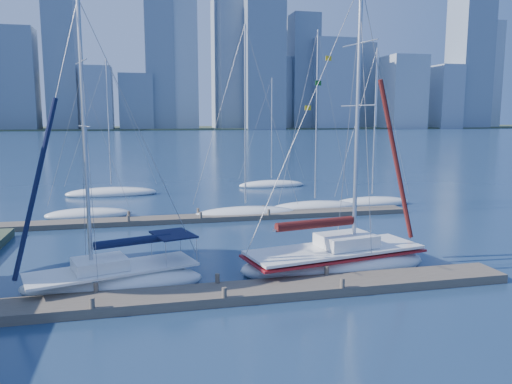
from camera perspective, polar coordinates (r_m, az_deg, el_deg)
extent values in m
plane|color=#17314A|center=(21.20, -4.04, -12.09)|extent=(700.00, 700.00, 0.00)
cube|color=#50453B|center=(21.13, -4.04, -11.59)|extent=(26.00, 2.00, 0.40)
cube|color=#50453B|center=(36.69, -4.92, -2.94)|extent=(30.00, 1.80, 0.36)
cube|color=#38472D|center=(339.69, -12.69, 7.08)|extent=(800.00, 100.00, 1.50)
ellipsoid|color=white|center=(23.17, -15.95, -9.99)|extent=(8.21, 4.67, 1.37)
cube|color=white|center=(22.98, -16.02, -8.48)|extent=(7.60, 4.31, 0.11)
cube|color=white|center=(22.78, -17.40, -7.85)|extent=(2.57, 2.21, 0.50)
cylinder|color=silver|center=(21.85, -18.97, 5.64)|extent=(0.16, 0.16, 11.24)
cylinder|color=silver|center=(22.93, -13.85, -5.71)|extent=(3.57, 1.14, 0.09)
cylinder|color=#0F1832|center=(22.90, -13.85, -5.49)|extent=(3.37, 1.32, 0.37)
cube|color=#0F1832|center=(23.43, -9.44, -4.80)|extent=(2.19, 2.55, 0.07)
ellipsoid|color=white|center=(25.10, 8.94, -8.20)|extent=(9.85, 4.80, 1.66)
cube|color=white|center=(24.89, 8.98, -6.50)|extent=(9.12, 4.43, 0.13)
cube|color=white|center=(25.15, 10.28, -5.46)|extent=(2.98, 2.47, 0.61)
cylinder|color=silver|center=(24.67, 11.51, 8.20)|extent=(0.20, 0.20, 12.56)
cylinder|color=silver|center=(24.00, 6.77, -3.89)|extent=(4.41, 0.94, 0.11)
cylinder|color=#4A140F|center=(23.98, 6.78, -3.63)|extent=(4.13, 1.20, 0.44)
cube|color=maroon|center=(24.94, 8.97, -6.91)|extent=(9.34, 4.59, 0.11)
ellipsoid|color=white|center=(39.76, -18.60, -2.46)|extent=(6.64, 3.83, 1.00)
cylinder|color=silver|center=(39.13, -18.98, 5.47)|extent=(0.11, 0.11, 9.53)
ellipsoid|color=white|center=(37.82, -1.20, -2.52)|extent=(8.24, 3.93, 1.14)
cylinder|color=silver|center=(37.12, -1.24, 8.70)|extent=(0.12, 0.12, 13.05)
ellipsoid|color=white|center=(40.85, 6.75, -1.76)|extent=(7.71, 4.73, 1.08)
cylinder|color=silver|center=(40.20, 6.93, 8.64)|extent=(0.12, 0.12, 13.19)
ellipsoid|color=white|center=(43.87, 13.11, -1.22)|extent=(6.97, 2.30, 1.07)
cylinder|color=silver|center=(43.27, 13.42, 7.74)|extent=(0.12, 0.12, 12.12)
ellipsoid|color=white|center=(49.98, -16.16, -0.13)|extent=(8.56, 2.39, 1.19)
cylinder|color=silver|center=(49.46, -16.49, 7.64)|extent=(0.13, 0.13, 11.79)
ellipsoid|color=white|center=(54.05, 1.79, 0.81)|extent=(7.32, 2.58, 1.07)
cylinder|color=silver|center=(53.57, 1.82, 7.26)|extent=(0.12, 0.12, 10.59)
cube|color=slate|center=(314.94, -25.86, 11.50)|extent=(23.25, 17.63, 56.51)
cube|color=gray|center=(332.15, -21.11, 9.61)|extent=(15.57, 17.61, 33.74)
cube|color=#8291A8|center=(305.56, -17.68, 10.13)|extent=(17.07, 19.81, 36.00)
cube|color=slate|center=(306.41, -13.53, 9.95)|extent=(19.39, 16.86, 32.46)
cube|color=gray|center=(312.50, -8.86, 15.65)|extent=(21.55, 14.99, 93.22)
cube|color=#8291A8|center=(330.56, -3.58, 14.29)|extent=(15.24, 17.46, 81.24)
cube|color=slate|center=(308.92, 0.86, 14.67)|extent=(23.32, 18.95, 80.81)
cube|color=gray|center=(328.55, 3.68, 11.15)|extent=(15.21, 17.11, 44.92)
cube|color=#8291A8|center=(322.57, 8.73, 12.04)|extent=(25.36, 18.80, 55.30)
cube|color=slate|center=(362.37, 11.63, 11.76)|extent=(17.80, 17.52, 57.67)
cube|color=gray|center=(342.51, 16.42, 10.83)|extent=(23.74, 23.94, 46.29)
cube|color=#8291A8|center=(358.32, 20.69, 10.10)|extent=(16.02, 21.38, 41.10)
cube|color=slate|center=(373.81, 23.19, 13.91)|extent=(21.69, 23.60, 93.56)
cube|color=gray|center=(404.66, 24.65, 12.02)|extent=(17.64, 17.08, 74.65)
cube|color=slate|center=(316.47, -21.55, 17.14)|extent=(16.80, 18.00, 115.81)
cube|color=slate|center=(312.47, -11.03, 15.79)|extent=(16.32, 18.00, 95.35)
cube|color=slate|center=(317.87, -2.57, 16.25)|extent=(18.55, 18.00, 100.27)
cube|color=slate|center=(327.52, 5.43, 13.44)|extent=(17.06, 18.00, 71.22)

